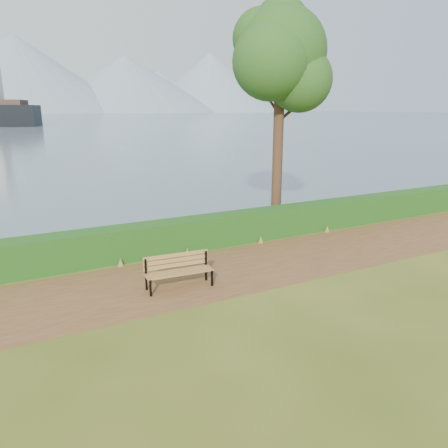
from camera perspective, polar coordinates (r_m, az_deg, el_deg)
ground at (r=12.44m, az=3.67°, el=-6.02°), size 140.00×140.00×0.00m
path at (r=12.68m, az=2.96°, el=-5.58°), size 40.00×3.40×0.01m
hedge at (r=14.45m, az=-1.68°, el=-0.90°), size 32.00×0.85×1.00m
water at (r=269.98m, az=-27.24°, el=12.44°), size 700.00×510.00×0.00m
bench at (r=11.19m, az=-6.01°, el=-5.81°), size 1.75×0.64×0.86m
tree at (r=16.95m, az=7.43°, el=20.72°), size 4.04×3.55×8.32m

